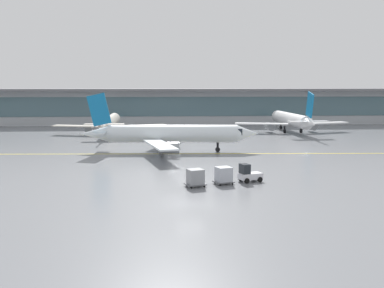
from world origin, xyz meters
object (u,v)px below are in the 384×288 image
object	(u,v)px
baggage_tug	(249,174)
cargo_dolly_lead	(224,175)
cargo_dolly_trailing	(195,177)
gate_airplane_2	(291,120)
gate_airplane_1	(110,122)
taxiing_regional_jet	(170,134)

from	to	relation	value
baggage_tug	cargo_dolly_lead	world-z (taller)	baggage_tug
cargo_dolly_lead	cargo_dolly_trailing	size ratio (longest dim) A/B	1.00
gate_airplane_2	baggage_tug	world-z (taller)	gate_airplane_2
gate_airplane_2	cargo_dolly_lead	bearing A→B (deg)	154.00
baggage_tug	cargo_dolly_lead	bearing A→B (deg)	180.00
gate_airplane_1	cargo_dolly_lead	size ratio (longest dim) A/B	10.52
gate_airplane_1	baggage_tug	size ratio (longest dim) A/B	9.06
baggage_tug	cargo_dolly_trailing	world-z (taller)	baggage_tug
gate_airplane_1	cargo_dolly_trailing	distance (m)	54.62
gate_airplane_1	baggage_tug	xyz separation A→B (m)	(21.35, -50.28, -1.74)
taxiing_regional_jet	baggage_tug	bearing A→B (deg)	-67.35
gate_airplane_1	baggage_tug	distance (m)	54.65
gate_airplane_2	baggage_tug	size ratio (longest dim) A/B	9.77
cargo_dolly_lead	cargo_dolly_trailing	distance (m)	3.43
cargo_dolly_trailing	gate_airplane_1	bearing A→B (deg)	86.75
baggage_tug	cargo_dolly_lead	distance (m)	3.21
taxiing_regional_jet	cargo_dolly_trailing	bearing A→B (deg)	-82.23
baggage_tug	cargo_dolly_trailing	bearing A→B (deg)	180.00
gate_airplane_1	taxiing_regional_jet	bearing A→B (deg)	-154.51
gate_airplane_1	baggage_tug	world-z (taller)	gate_airplane_1
cargo_dolly_lead	cargo_dolly_trailing	xyz separation A→B (m)	(-3.24, -1.13, 0.00)
gate_airplane_1	cargo_dolly_trailing	world-z (taller)	gate_airplane_1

